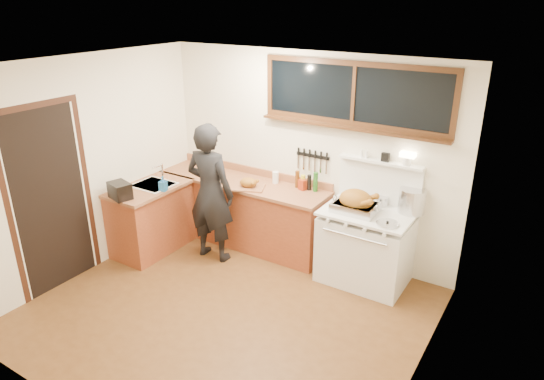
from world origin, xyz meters
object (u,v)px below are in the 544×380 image
Objects in this scene: man at (210,193)px; roast_turkey at (356,203)px; vintage_stove at (366,245)px; cutting_board at (249,184)px.

roast_turkey is (1.76, 0.45, 0.11)m from man.
vintage_stove reaches higher than roast_turkey.
man reaches higher than vintage_stove.
cutting_board is 0.91× the size of roast_turkey.
man is 0.50m from cutting_board.
man is (-1.88, -0.52, 0.43)m from vintage_stove.
cutting_board is at bearing -177.51° from roast_turkey.
vintage_stove is 0.88× the size of man.
vintage_stove is 0.56m from roast_turkey.
cutting_board is (0.32, 0.39, 0.06)m from man.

